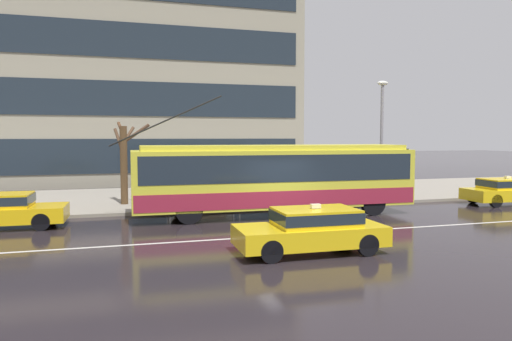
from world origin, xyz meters
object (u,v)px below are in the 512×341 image
object	(u,v)px
taxi_ahead_of_bus	(509,190)
bus_shelter	(202,162)
street_lamp	(382,128)
street_tree_bare	(124,158)
trolleybus	(276,177)
pedestrian_at_shelter	(226,181)
taxi_oncoming_near	(312,228)
pedestrian_approaching_curb	(203,181)

from	to	relation	value
taxi_ahead_of_bus	bus_shelter	bearing A→B (deg)	165.35
street_lamp	street_tree_bare	bearing A→B (deg)	172.16
trolleybus	taxi_ahead_of_bus	world-z (taller)	trolleybus
pedestrian_at_shelter	taxi_oncoming_near	bearing A→B (deg)	-89.51
taxi_ahead_of_bus	taxi_oncoming_near	bearing A→B (deg)	-154.49
trolleybus	taxi_oncoming_near	size ratio (longest dim) A/B	2.94
pedestrian_at_shelter	street_lamp	bearing A→B (deg)	-11.56
trolleybus	bus_shelter	bearing A→B (deg)	123.86
bus_shelter	pedestrian_at_shelter	xyz separation A→B (m)	(1.29, 0.54, -0.98)
pedestrian_at_shelter	trolleybus	bearing A→B (deg)	-74.45
pedestrian_at_shelter	pedestrian_approaching_curb	xyz separation A→B (m)	(-1.13, 0.27, -0.00)
taxi_ahead_of_bus	pedestrian_approaching_curb	size ratio (longest dim) A/B	2.78
pedestrian_at_shelter	street_tree_bare	world-z (taller)	street_tree_bare
pedestrian_at_shelter	pedestrian_approaching_curb	world-z (taller)	pedestrian_at_shelter
taxi_oncoming_near	street_lamp	bearing A→B (deg)	49.61
street_lamp	street_tree_bare	size ratio (longest dim) A/B	1.54
pedestrian_approaching_curb	taxi_ahead_of_bus	bearing A→B (deg)	-17.77
bus_shelter	street_tree_bare	bearing A→B (deg)	169.11
street_tree_bare	bus_shelter	bearing A→B (deg)	-10.89
trolleybus	bus_shelter	distance (m)	4.43
taxi_ahead_of_bus	pedestrian_approaching_curb	bearing A→B (deg)	162.23
street_tree_bare	trolleybus	bearing A→B (deg)	-35.82
pedestrian_at_shelter	street_lamp	size ratio (longest dim) A/B	0.28
bus_shelter	street_lamp	distance (m)	9.25
bus_shelter	pedestrian_approaching_curb	size ratio (longest dim) A/B	2.16
trolleybus	pedestrian_at_shelter	xyz separation A→B (m)	(-1.17, 4.20, -0.51)
pedestrian_approaching_curb	street_tree_bare	xyz separation A→B (m)	(-3.73, -0.12, 1.18)
bus_shelter	pedestrian_at_shelter	distance (m)	1.71
trolleybus	taxi_ahead_of_bus	bearing A→B (deg)	-0.61
street_lamp	street_tree_bare	distance (m)	12.81
pedestrian_at_shelter	street_tree_bare	xyz separation A→B (m)	(-4.86, 0.15, 1.17)
taxi_oncoming_near	taxi_ahead_of_bus	distance (m)	14.54
taxi_oncoming_near	street_lamp	xyz separation A→B (m)	(7.66, 9.01, 3.02)
bus_shelter	street_tree_bare	size ratio (longest dim) A/B	0.92
taxi_oncoming_near	bus_shelter	world-z (taller)	bus_shelter
street_tree_bare	pedestrian_at_shelter	bearing A→B (deg)	-1.78
taxi_oncoming_near	taxi_ahead_of_bus	bearing A→B (deg)	25.51
bus_shelter	street_tree_bare	world-z (taller)	street_tree_bare
trolleybus	taxi_oncoming_near	bearing A→B (deg)	-99.56
taxi_oncoming_near	street_tree_bare	bearing A→B (deg)	114.73
taxi_ahead_of_bus	street_lamp	size ratio (longest dim) A/B	0.77
pedestrian_approaching_curb	street_lamp	xyz separation A→B (m)	(8.88, -1.86, 2.61)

